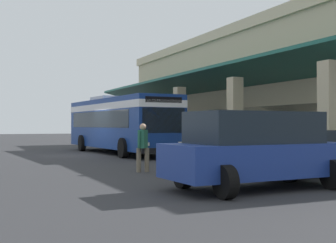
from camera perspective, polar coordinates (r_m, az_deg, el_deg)
ground at (r=27.87m, az=6.24°, el=-3.80°), size 120.00×120.00×0.00m
curb_strip at (r=25.26m, az=0.56°, el=-4.01°), size 34.43×0.50×0.12m
plaza_building at (r=30.62m, az=17.15°, el=3.53°), size 28.99×15.99×7.48m
transit_bus at (r=25.95m, az=-6.24°, el=0.05°), size 11.35×3.31×3.34m
parked_suv_blue at (r=11.62m, az=11.20°, el=-3.48°), size 2.84×4.87×1.97m
parked_sedan_green at (r=14.86m, az=16.76°, el=-3.83°), size 2.68×4.53×1.47m
pedestrian at (r=15.53m, az=-3.23°, el=-2.98°), size 0.52×0.53×1.69m
potted_palm at (r=34.86m, az=-3.84°, el=-1.98°), size 1.86×1.74×2.45m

